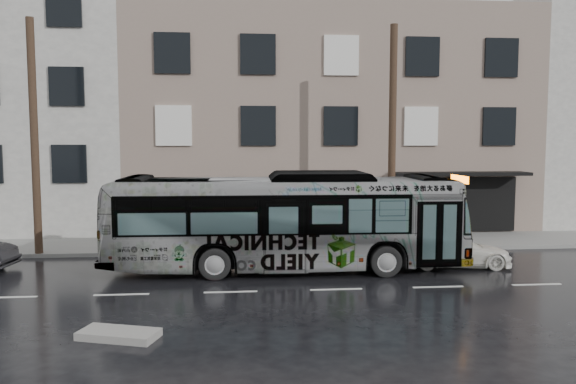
% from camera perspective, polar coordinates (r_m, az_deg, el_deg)
% --- Properties ---
extents(ground, '(120.00, 120.00, 0.00)m').
position_cam_1_polar(ground, '(19.57, -5.77, -8.15)').
color(ground, black).
rests_on(ground, ground).
extents(sidewalk, '(90.00, 3.60, 0.15)m').
position_cam_1_polar(sidewalk, '(24.35, -5.66, -5.32)').
color(sidewalk, gray).
rests_on(sidewalk, ground).
extents(building_taupe, '(20.00, 12.00, 11.00)m').
position_cam_1_polar(building_taupe, '(32.11, 3.38, 6.96)').
color(building_taupe, gray).
rests_on(building_taupe, ground).
extents(utility_pole_front, '(0.30, 0.30, 9.00)m').
position_cam_1_polar(utility_pole_front, '(23.21, 10.54, 5.46)').
color(utility_pole_front, '#3F2D1F').
rests_on(utility_pole_front, sidewalk).
extents(utility_pole_rear, '(0.30, 0.30, 9.00)m').
position_cam_1_polar(utility_pole_rear, '(23.64, -24.37, 5.08)').
color(utility_pole_rear, '#3F2D1F').
rests_on(utility_pole_rear, sidewalk).
extents(sign_post, '(0.06, 0.06, 2.40)m').
position_cam_1_polar(sign_post, '(23.74, 12.97, -2.58)').
color(sign_post, slate).
rests_on(sign_post, sidewalk).
extents(bus, '(12.40, 3.14, 3.44)m').
position_cam_1_polar(bus, '(19.54, -0.26, -3.01)').
color(bus, '#B2B2B2').
rests_on(bus, ground).
extents(white_sedan, '(4.15, 2.03, 1.16)m').
position_cam_1_polar(white_sedan, '(21.17, 16.52, -5.71)').
color(white_sedan, white).
rests_on(white_sedan, ground).
extents(slush_pile, '(1.96, 1.31, 0.18)m').
position_cam_1_polar(slush_pile, '(13.83, -16.81, -13.67)').
color(slush_pile, gray).
rests_on(slush_pile, ground).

